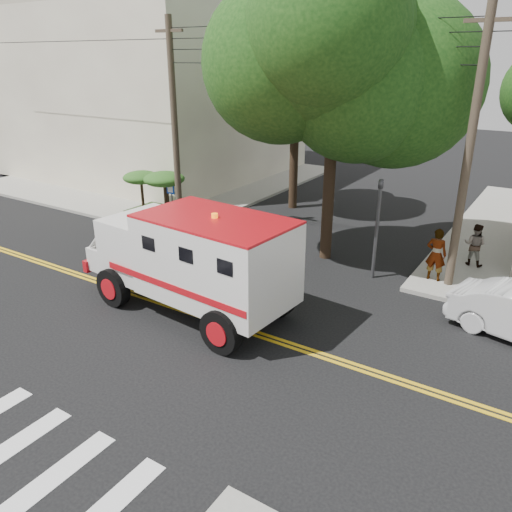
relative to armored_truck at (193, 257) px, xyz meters
The scene contains 13 objects.
ground 1.85m from the armored_truck, 106.36° to the right, with size 100.00×100.00×0.00m, color black.
sidewalk_nw 19.10m from the armored_truck, 135.43° to the left, with size 17.00×17.00×0.15m, color gray.
building_left 21.75m from the armored_truck, 136.32° to the left, with size 16.00×14.00×10.00m, color #C0B39E.
utility_pole_left 8.55m from the armored_truck, 134.01° to the left, with size 0.28×0.28×9.00m, color #382D23.
utility_pole_right 9.09m from the armored_truck, 44.02° to the left, with size 0.28×0.28×9.00m, color #382D23.
tree_main 8.30m from the armored_truck, 72.64° to the left, with size 6.08×5.70×9.85m.
tree_left 12.56m from the armored_truck, 103.18° to the left, with size 4.48×4.20×7.70m.
traffic_signal 6.62m from the armored_truck, 55.41° to the left, with size 0.15×0.18×3.60m.
accessibility_sign 8.69m from the armored_truck, 136.07° to the left, with size 0.45×0.10×2.02m.
palm_planter 9.89m from the armored_truck, 139.15° to the left, with size 3.52×2.63×2.36m.
armored_truck is the anchor object (origin of this frame).
pedestrian_a 8.40m from the armored_truck, 46.98° to the left, with size 0.69×0.45×1.88m, color gray.
pedestrian_b 10.61m from the armored_truck, 51.48° to the left, with size 0.78×0.61×1.60m, color gray.
Camera 1 is at (9.14, -10.53, 7.42)m, focal length 35.00 mm.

